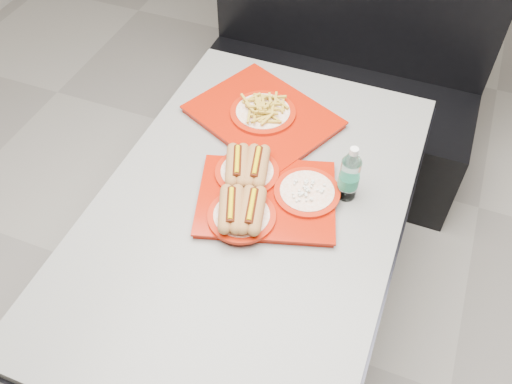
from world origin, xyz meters
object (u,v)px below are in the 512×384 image
at_px(diner_table, 249,238).
at_px(tray_far, 263,114).
at_px(booth_bench, 335,86).
at_px(water_bottle, 349,176).
at_px(tray_near, 261,193).

distance_m(diner_table, tray_far, 0.44).
height_order(diner_table, tray_far, tray_far).
height_order(booth_bench, water_bottle, booth_bench).
height_order(booth_bench, tray_far, booth_bench).
relative_size(tray_near, tray_far, 0.85).
bearing_deg(tray_far, water_bottle, -32.46).
relative_size(tray_near, water_bottle, 2.47).
relative_size(booth_bench, water_bottle, 6.84).
relative_size(diner_table, booth_bench, 1.05).
xyz_separation_m(booth_bench, water_bottle, (0.26, -0.94, 0.43)).
bearing_deg(water_bottle, tray_near, -153.81).
distance_m(diner_table, booth_bench, 1.11).
xyz_separation_m(diner_table, tray_near, (0.03, 0.03, 0.20)).
bearing_deg(booth_bench, tray_near, -88.48).
relative_size(booth_bench, tray_near, 2.77).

